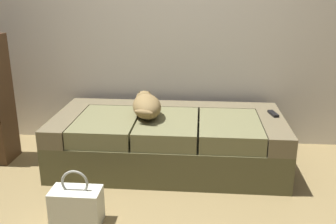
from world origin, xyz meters
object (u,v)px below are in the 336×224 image
object	(u,v)px
handbag	(77,206)
tv_remote	(273,114)
couch	(169,141)
dog_tan	(146,105)

from	to	relation	value
handbag	tv_remote	bearing A→B (deg)	36.31
tv_remote	handbag	xyz separation A→B (m)	(-1.39, -1.02, -0.33)
couch	dog_tan	world-z (taller)	dog_tan
handbag	dog_tan	bearing A→B (deg)	69.82
tv_remote	dog_tan	bearing A→B (deg)	174.10
couch	dog_tan	xyz separation A→B (m)	(-0.18, -0.02, 0.32)
couch	tv_remote	size ratio (longest dim) A/B	12.68
couch	tv_remote	xyz separation A→B (m)	(0.87, 0.10, 0.23)
couch	dog_tan	bearing A→B (deg)	-174.95
tv_remote	handbag	bearing A→B (deg)	-155.86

